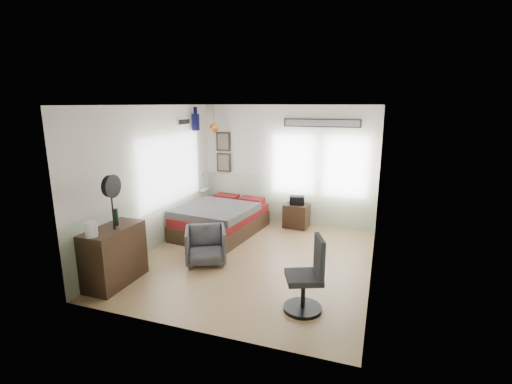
% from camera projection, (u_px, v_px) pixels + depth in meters
% --- Properties ---
extents(ground_plane, '(4.00, 4.50, 0.01)m').
position_uv_depth(ground_plane, '(254.00, 260.00, 6.63)').
color(ground_plane, '#AB8350').
extents(room_shell, '(4.02, 4.52, 2.71)m').
position_uv_depth(room_shell, '(253.00, 169.00, 6.45)').
color(room_shell, beige).
rests_on(room_shell, ground_plane).
extents(wall_decor, '(3.55, 1.32, 1.44)m').
position_uv_depth(wall_decor, '(237.00, 132.00, 8.29)').
color(wall_decor, black).
rests_on(wall_decor, room_shell).
extents(bed, '(1.62, 2.14, 0.64)m').
position_uv_depth(bed, '(221.00, 219.00, 7.93)').
color(bed, '#362217').
rests_on(bed, ground_plane).
extents(dresser, '(0.48, 1.00, 0.90)m').
position_uv_depth(dresser, '(114.00, 256.00, 5.69)').
color(dresser, '#362217').
rests_on(dresser, ground_plane).
extents(armchair, '(0.92, 0.93, 0.63)m').
position_uv_depth(armchair, '(206.00, 245.00, 6.45)').
color(armchair, '#48494F').
rests_on(armchair, ground_plane).
extents(nightstand, '(0.56, 0.47, 0.53)m').
position_uv_depth(nightstand, '(296.00, 216.00, 8.33)').
color(nightstand, '#362217').
rests_on(nightstand, ground_plane).
extents(task_chair, '(0.60, 0.60, 1.04)m').
position_uv_depth(task_chair, '(308.00, 281.00, 4.92)').
color(task_chair, black).
rests_on(task_chair, ground_plane).
extents(kettle, '(0.19, 0.17, 0.22)m').
position_uv_depth(kettle, '(91.00, 229.00, 5.18)').
color(kettle, silver).
rests_on(kettle, dresser).
extents(bottle, '(0.07, 0.07, 0.27)m').
position_uv_depth(bottle, '(116.00, 217.00, 5.65)').
color(bottle, black).
rests_on(bottle, dresser).
extents(stand_fan, '(0.09, 0.34, 0.83)m').
position_uv_depth(stand_fan, '(111.00, 187.00, 5.35)').
color(stand_fan, black).
rests_on(stand_fan, dresser).
extents(black_bag, '(0.36, 0.28, 0.19)m').
position_uv_depth(black_bag, '(297.00, 200.00, 8.24)').
color(black_bag, black).
rests_on(black_bag, nightstand).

